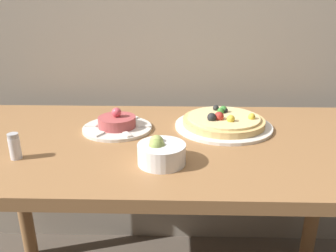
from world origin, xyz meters
TOP-DOWN VIEW (x-y plane):
  - dining_table at (0.00, 0.35)m, footprint 1.40×0.69m
  - pizza_plate at (0.20, 0.45)m, footprint 0.33×0.33m
  - tartare_plate at (-0.16, 0.42)m, footprint 0.23×0.23m
  - small_bowl at (-0.00, 0.18)m, footprint 0.13×0.13m
  - salt_shaker at (-0.39, 0.19)m, footprint 0.03×0.03m

SIDE VIEW (x-z plane):
  - dining_table at x=0.00m, z-range 0.26..0.99m
  - tartare_plate at x=-0.16m, z-range 0.71..0.78m
  - pizza_plate at x=0.20m, z-range 0.72..0.78m
  - small_bowl at x=0.00m, z-range 0.72..0.79m
  - salt_shaker at x=-0.39m, z-range 0.73..0.80m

